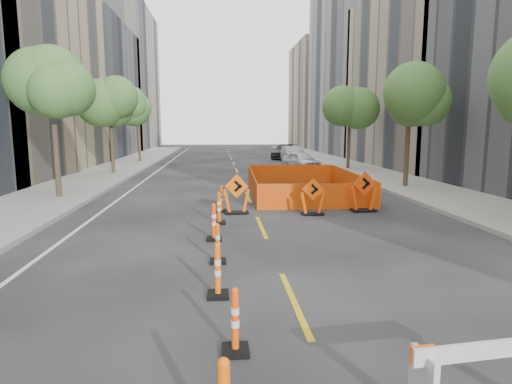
{
  "coord_description": "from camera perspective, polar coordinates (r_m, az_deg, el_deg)",
  "views": [
    {
      "loc": [
        -1.36,
        -9.41,
        3.2
      ],
      "look_at": [
        -0.14,
        4.3,
        1.1
      ],
      "focal_mm": 30.0,
      "sensor_mm": 36.0,
      "label": 1
    }
  ],
  "objects": [
    {
      "name": "barricade_board",
      "position": [
        5.69,
        28.42,
        -21.22
      ],
      "size": [
        1.86,
        0.73,
        0.92
      ],
      "primitive_type": null,
      "rotation": [
        0.0,
        0.0,
        0.1
      ],
      "color": "silver",
      "rests_on": "ground"
    },
    {
      "name": "channelizer_1",
      "position": [
        6.31,
        -2.79,
        -16.75
      ],
      "size": [
        0.39,
        0.39,
        0.98
      ],
      "primitive_type": null,
      "color": "#F3480A",
      "rests_on": "ground"
    },
    {
      "name": "ground_plane",
      "position": [
        10.03,
        3.04,
        -9.94
      ],
      "size": [
        140.0,
        140.0,
        0.0
      ],
      "primitive_type": "plane",
      "color": "black"
    },
    {
      "name": "channelizer_3",
      "position": [
        10.21,
        -5.13,
        -6.81
      ],
      "size": [
        0.38,
        0.38,
        0.96
      ],
      "primitive_type": null,
      "color": "#D95509",
      "rests_on": "ground"
    },
    {
      "name": "bld_right_d",
      "position": [
        53.33,
        15.7,
        15.69
      ],
      "size": [
        12.0,
        18.0,
        20.0
      ],
      "primitive_type": "cube",
      "color": "gray",
      "rests_on": "ground"
    },
    {
      "name": "bld_right_c",
      "position": [
        38.13,
        24.46,
        13.64
      ],
      "size": [
        12.0,
        16.0,
        14.0
      ],
      "primitive_type": "cube",
      "color": "gray",
      "rests_on": "ground"
    },
    {
      "name": "tree_l_d",
      "position": [
        40.05,
        -15.46,
        10.27
      ],
      "size": [
        2.8,
        2.8,
        5.95
      ],
      "color": "#382B1E",
      "rests_on": "ground"
    },
    {
      "name": "channelizer_6",
      "position": [
        16.27,
        -4.61,
        -0.86
      ],
      "size": [
        0.4,
        0.4,
        1.02
      ],
      "primitive_type": null,
      "color": "#D65309",
      "rests_on": "ground"
    },
    {
      "name": "sidewalk_left",
      "position": [
        22.94,
        -24.48,
        0.06
      ],
      "size": [
        4.0,
        90.0,
        0.15
      ],
      "primitive_type": "cube",
      "color": "gray",
      "rests_on": "ground"
    },
    {
      "name": "channelizer_5",
      "position": [
        14.22,
        -4.95,
        -2.13
      ],
      "size": [
        0.43,
        0.43,
        1.08
      ],
      "primitive_type": null,
      "color": "#E95509",
      "rests_on": "ground"
    },
    {
      "name": "parked_car_mid",
      "position": [
        38.32,
        4.96,
        4.97
      ],
      "size": [
        1.63,
        4.53,
        1.49
      ],
      "primitive_type": "imported",
      "rotation": [
        0.0,
        0.0,
        0.01
      ],
      "color": "#A1A2A6",
      "rests_on": "ground"
    },
    {
      "name": "tree_l_c",
      "position": [
        30.26,
        -18.87,
        10.73
      ],
      "size": [
        2.8,
        2.8,
        5.95
      ],
      "color": "#382B1E",
      "rests_on": "ground"
    },
    {
      "name": "chevron_sign_left",
      "position": [
        15.84,
        -2.6,
        -0.26
      ],
      "size": [
        1.1,
        0.8,
        1.48
      ],
      "primitive_type": null,
      "rotation": [
        0.0,
        0.0,
        -0.23
      ],
      "color": "#FF610A",
      "rests_on": "ground"
    },
    {
      "name": "bld_left_d",
      "position": [
        51.2,
        -23.42,
        12.24
      ],
      "size": [
        12.0,
        16.0,
        14.0
      ],
      "primitive_type": "cube",
      "color": "#4C4C51",
      "rests_on": "ground"
    },
    {
      "name": "tree_r_c",
      "position": [
        32.91,
        12.39,
        10.79
      ],
      "size": [
        2.8,
        2.8,
        5.95
      ],
      "color": "#382B1E",
      "rests_on": "ground"
    },
    {
      "name": "channelizer_2",
      "position": [
        8.22,
        -5.13,
        -10.38
      ],
      "size": [
        0.41,
        0.41,
        1.04
      ],
      "primitive_type": null,
      "color": "#F4600A",
      "rests_on": "ground"
    },
    {
      "name": "tree_r_b",
      "position": [
        23.56,
        19.8,
        11.4
      ],
      "size": [
        2.8,
        2.8,
        5.95
      ],
      "color": "#382B1E",
      "rests_on": "ground"
    },
    {
      "name": "channelizer_4",
      "position": [
        12.2,
        -5.63,
        -3.98
      ],
      "size": [
        0.42,
        0.42,
        1.07
      ],
      "primitive_type": null,
      "color": "#FF4C0A",
      "rests_on": "ground"
    },
    {
      "name": "sidewalk_right",
      "position": [
        23.99,
        20.56,
        0.64
      ],
      "size": [
        4.0,
        90.0,
        0.15
      ],
      "primitive_type": "cube",
      "color": "gray",
      "rests_on": "ground"
    },
    {
      "name": "chevron_sign_right",
      "position": [
        16.75,
        14.19,
        0.08
      ],
      "size": [
        1.1,
        0.75,
        1.55
      ],
      "primitive_type": null,
      "rotation": [
        0.0,
        0.0,
        0.13
      ],
      "color": "#D93B09",
      "rests_on": "ground"
    },
    {
      "name": "chevron_sign_center",
      "position": [
        15.75,
        7.59,
        -0.6
      ],
      "size": [
        1.05,
        0.87,
        1.37
      ],
      "primitive_type": null,
      "rotation": [
        0.0,
        0.0,
        -0.42
      ],
      "color": "#ED4F09",
      "rests_on": "ground"
    },
    {
      "name": "bld_right_e",
      "position": [
        70.6,
        10.24,
        12.44
      ],
      "size": [
        12.0,
        14.0,
        16.0
      ],
      "primitive_type": "cube",
      "color": "tan",
      "rests_on": "ground"
    },
    {
      "name": "parked_car_near",
      "position": [
        32.44,
        6.1,
        4.18
      ],
      "size": [
        2.69,
        4.29,
        1.36
      ],
      "primitive_type": "imported",
      "rotation": [
        0.0,
        0.0,
        0.29
      ],
      "color": "silver",
      "rests_on": "ground"
    },
    {
      "name": "tree_l_b",
      "position": [
        20.68,
        -25.52,
        11.53
      ],
      "size": [
        2.8,
        2.8,
        5.95
      ],
      "color": "#382B1E",
      "rests_on": "ground"
    },
    {
      "name": "safety_fence",
      "position": [
        20.82,
        6.17,
        1.22
      ],
      "size": [
        5.09,
        8.38,
        1.03
      ],
      "primitive_type": null,
      "rotation": [
        0.0,
        0.0,
        -0.03
      ],
      "color": "#E13F0B",
      "rests_on": "ground"
    },
    {
      "name": "parked_car_far",
      "position": [
        43.6,
        3.81,
        5.4
      ],
      "size": [
        3.57,
        5.38,
        1.45
      ],
      "primitive_type": "imported",
      "rotation": [
        0.0,
        0.0,
        -0.34
      ],
      "color": "black",
      "rests_on": "ground"
    },
    {
      "name": "bld_left_e",
      "position": [
        67.2,
        -19.11,
        14.02
      ],
      "size": [
        12.0,
        20.0,
        20.0
      ],
      "primitive_type": "cube",
      "color": "gray",
      "rests_on": "ground"
    }
  ]
}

